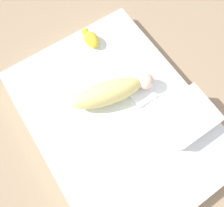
{
  "coord_description": "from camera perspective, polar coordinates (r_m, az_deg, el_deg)",
  "views": [
    {
      "loc": [
        -0.35,
        0.27,
        1.55
      ],
      "look_at": [
        0.07,
        -0.01,
        0.18
      ],
      "focal_mm": 35.0,
      "sensor_mm": 36.0,
      "label": 1
    }
  ],
  "objects": [
    {
      "name": "ground_plane",
      "position": [
        1.61,
        1.16,
        -4.23
      ],
      "size": [
        12.0,
        12.0,
        0.0
      ],
      "primitive_type": "plane",
      "color": "#9E8466"
    },
    {
      "name": "bed_mattress",
      "position": [
        1.55,
        1.21,
        -3.57
      ],
      "size": [
        1.47,
        1.1,
        0.13
      ],
      "color": "white",
      "rests_on": "ground_plane"
    },
    {
      "name": "burp_cloth",
      "position": [
        1.55,
        6.81,
        3.6
      ],
      "size": [
        0.23,
        0.16,
        0.02
      ],
      "color": "white",
      "rests_on": "bed_mattress"
    },
    {
      "name": "swaddled_baby",
      "position": [
        1.45,
        -0.16,
        3.07
      ],
      "size": [
        0.27,
        0.58,
        0.17
      ],
      "rotation": [
        0.0,
        0.0,
        4.46
      ],
      "color": "#EFDB7F",
      "rests_on": "bed_mattress"
    },
    {
      "name": "pillow",
      "position": [
        1.5,
        18.98,
        -3.11
      ],
      "size": [
        0.3,
        0.33,
        0.11
      ],
      "color": "white",
      "rests_on": "bed_mattress"
    },
    {
      "name": "turtle_plush",
      "position": [
        1.73,
        -5.6,
        16.57
      ],
      "size": [
        0.2,
        0.1,
        0.08
      ],
      "color": "yellow",
      "rests_on": "bed_mattress"
    }
  ]
}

